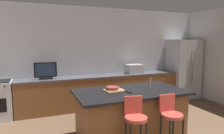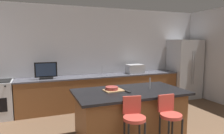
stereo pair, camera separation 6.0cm
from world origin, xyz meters
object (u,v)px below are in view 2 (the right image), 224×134
(bar_stool_right, at_px, (170,120))
(tv_remote, at_px, (128,91))
(kitchen_island, at_px, (130,114))
(refrigerator, at_px, (184,69))
(bar_stool_left, at_px, (134,124))
(microwave, at_px, (135,69))
(fruit_bowl, at_px, (112,89))
(cutting_board, at_px, (114,90))
(tv_monitor, at_px, (46,71))

(bar_stool_right, xyz_separation_m, tv_remote, (-0.42, 0.69, 0.35))
(kitchen_island, xyz_separation_m, refrigerator, (2.93, 1.94, 0.48))
(kitchen_island, height_order, bar_stool_left, bar_stool_left)
(kitchen_island, bearing_deg, bar_stool_left, -111.33)
(bar_stool_right, bearing_deg, bar_stool_left, 176.82)
(microwave, bearing_deg, fruit_bowl, -127.76)
(microwave, distance_m, tv_remote, 2.42)
(kitchen_island, distance_m, microwave, 2.38)
(bar_stool_right, height_order, cutting_board, bar_stool_right)
(fruit_bowl, bearing_deg, bar_stool_left, -87.46)
(tv_monitor, bearing_deg, kitchen_island, -54.65)
(kitchen_island, height_order, bar_stool_right, bar_stool_right)
(fruit_bowl, relative_size, cutting_board, 0.67)
(microwave, xyz_separation_m, tv_monitor, (-2.53, -0.05, 0.07))
(bar_stool_right, bearing_deg, refrigerator, 47.95)
(microwave, relative_size, fruit_bowl, 2.02)
(fruit_bowl, bearing_deg, refrigerator, 29.17)
(cutting_board, bearing_deg, tv_remote, -40.22)
(kitchen_island, bearing_deg, fruit_bowl, 156.77)
(fruit_bowl, height_order, tv_remote, fruit_bowl)
(bar_stool_left, distance_m, fruit_bowl, 0.91)
(kitchen_island, relative_size, bar_stool_right, 2.12)
(microwave, xyz_separation_m, cutting_board, (-1.43, -1.91, -0.10))
(tv_remote, bearing_deg, cutting_board, 131.44)
(microwave, relative_size, cutting_board, 1.35)
(bar_stool_right, relative_size, fruit_bowl, 4.11)
(refrigerator, distance_m, bar_stool_left, 4.17)
(kitchen_island, distance_m, refrigerator, 3.55)
(refrigerator, xyz_separation_m, fruit_bowl, (-3.24, -1.81, 0.01))
(refrigerator, bearing_deg, cutting_board, -150.24)
(kitchen_island, bearing_deg, cutting_board, 159.99)
(microwave, bearing_deg, tv_monitor, -178.83)
(fruit_bowl, distance_m, cutting_board, 0.05)
(tv_monitor, xyz_separation_m, bar_stool_left, (1.12, -2.66, -0.50))
(tv_monitor, xyz_separation_m, cutting_board, (1.10, -1.86, -0.16))
(kitchen_island, height_order, fruit_bowl, fruit_bowl)
(bar_stool_left, bearing_deg, cutting_board, 101.40)
(cutting_board, bearing_deg, microwave, 53.16)
(refrigerator, height_order, bar_stool_left, refrigerator)
(tv_monitor, relative_size, bar_stool_right, 0.56)
(tv_monitor, bearing_deg, fruit_bowl, -59.42)
(tv_monitor, xyz_separation_m, bar_stool_right, (1.73, -2.72, -0.51))
(tv_remote, xyz_separation_m, cutting_board, (-0.21, 0.17, -0.00))
(microwave, height_order, tv_monitor, tv_monitor)
(microwave, height_order, tv_remote, microwave)
(tv_monitor, bearing_deg, refrigerator, -0.23)
(kitchen_island, height_order, tv_remote, tv_remote)
(tv_remote, relative_size, cutting_board, 0.48)
(refrigerator, bearing_deg, tv_monitor, 179.77)
(refrigerator, relative_size, fruit_bowl, 7.98)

